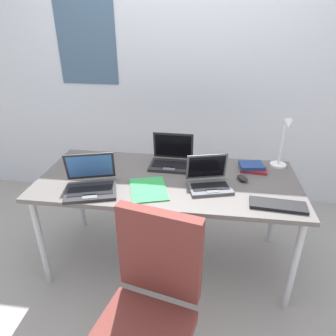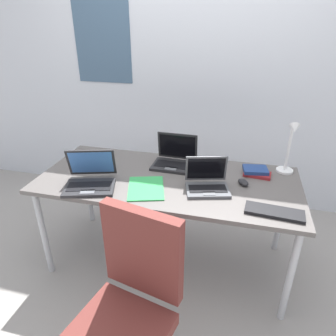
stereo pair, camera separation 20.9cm
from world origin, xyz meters
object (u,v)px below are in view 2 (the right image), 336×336
object	(u,v)px
laptop_front_right	(174,160)
laptop_center	(90,180)
office_chair	(127,325)
cell_phone	(102,161)
paper_folder_near_mouse	(146,188)
external_keyboard	(274,212)
desk_lamp	(290,148)
laptop_back_right	(207,183)
pill_bottle	(85,158)
book_stack	(256,172)
computer_mouse	(243,182)

from	to	relation	value
laptop_front_right	laptop_center	bearing A→B (deg)	-136.67
laptop_center	office_chair	size ratio (longest dim) A/B	0.41
cell_phone	paper_folder_near_mouse	size ratio (longest dim) A/B	0.44
external_keyboard	paper_folder_near_mouse	size ratio (longest dim) A/B	1.06
laptop_front_right	desk_lamp	bearing A→B (deg)	4.29
laptop_back_right	paper_folder_near_mouse	xyz separation A→B (m)	(-0.39, -0.09, -0.04)
pill_bottle	laptop_front_right	bearing A→B (deg)	11.39
paper_folder_near_mouse	laptop_front_right	bearing A→B (deg)	75.67
book_stack	paper_folder_near_mouse	bearing A→B (deg)	-151.42
external_keyboard	cell_phone	bearing A→B (deg)	167.43
computer_mouse	desk_lamp	bearing A→B (deg)	6.90
external_keyboard	pill_bottle	xyz separation A→B (m)	(-1.37, 0.34, 0.03)
office_chair	computer_mouse	bearing A→B (deg)	62.49
laptop_back_right	cell_phone	world-z (taller)	laptop_back_right
book_stack	office_chair	size ratio (longest dim) A/B	0.22
laptop_back_right	office_chair	world-z (taller)	office_chair
laptop_front_right	paper_folder_near_mouse	size ratio (longest dim) A/B	1.01
desk_lamp	pill_bottle	size ratio (longest dim) A/B	5.07
paper_folder_near_mouse	pill_bottle	bearing A→B (deg)	155.89
desk_lamp	book_stack	world-z (taller)	desk_lamp
laptop_back_right	cell_phone	xyz separation A→B (m)	(-0.85, 0.21, -0.04)
paper_folder_near_mouse	book_stack	bearing A→B (deg)	28.58
cell_phone	laptop_center	bearing A→B (deg)	-37.14
cell_phone	office_chair	bearing A→B (deg)	-22.10
external_keyboard	book_stack	size ratio (longest dim) A/B	1.58
laptop_center	laptop_back_right	size ratio (longest dim) A/B	1.22
laptop_front_right	external_keyboard	size ratio (longest dim) A/B	0.95
laptop_back_right	external_keyboard	world-z (taller)	laptop_back_right
laptop_back_right	desk_lamp	bearing A→B (deg)	34.63
laptop_front_right	computer_mouse	xyz separation A→B (m)	(0.52, -0.18, -0.03)
computer_mouse	book_stack	xyz separation A→B (m)	(0.08, 0.17, 0.01)
laptop_center	book_stack	bearing A→B (deg)	22.08
laptop_back_right	book_stack	bearing A→B (deg)	42.57
computer_mouse	cell_phone	distance (m)	1.09
laptop_center	office_chair	bearing A→B (deg)	-53.88
laptop_front_right	pill_bottle	world-z (taller)	laptop_front_right
laptop_back_right	book_stack	distance (m)	0.43
laptop_front_right	external_keyboard	bearing A→B (deg)	-34.34
cell_phone	office_chair	size ratio (longest dim) A/B	0.14
computer_mouse	cell_phone	bearing A→B (deg)	142.12
computer_mouse	pill_bottle	bearing A→B (deg)	145.14
laptop_center	laptop_back_right	xyz separation A→B (m)	(0.76, 0.15, -0.00)
computer_mouse	laptop_back_right	bearing A→B (deg)	174.48
desk_lamp	external_keyboard	size ratio (longest dim) A/B	1.21
laptop_back_right	office_chair	size ratio (longest dim) A/B	0.33
desk_lamp	laptop_center	xyz separation A→B (m)	(-1.28, -0.50, -0.15)
laptop_center	book_stack	xyz separation A→B (m)	(1.07, 0.44, -0.02)
desk_lamp	pill_bottle	world-z (taller)	desk_lamp
external_keyboard	pill_bottle	distance (m)	1.42
external_keyboard	book_stack	bearing A→B (deg)	106.76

